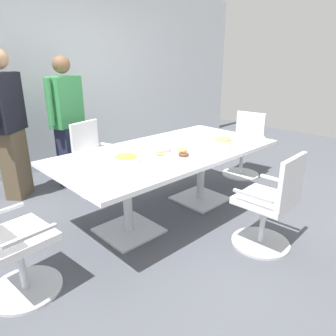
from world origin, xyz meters
name	(u,v)px	position (x,y,z in m)	size (l,w,h in m)	color
ground_plane	(168,214)	(0.00, 0.00, -0.01)	(10.00, 10.00, 0.01)	#4C4F56
back_wall	(58,76)	(0.00, 2.40, 1.40)	(8.00, 0.10, 2.80)	silver
conference_table	(168,161)	(0.00, 0.00, 0.63)	(2.40, 1.20, 0.75)	white
office_chair_0	(10,248)	(-1.69, -0.15, 0.41)	(0.59, 0.59, 0.91)	silver
office_chair_1	(270,207)	(0.22, -1.09, 0.41)	(0.57, 0.57, 0.91)	silver
office_chair_2	(244,148)	(1.69, 0.15, 0.41)	(0.61, 0.61, 0.91)	silver
office_chair_3	(96,162)	(-0.24, 1.09, 0.41)	(0.66, 0.66, 0.91)	silver
person_standing_0	(9,124)	(-1.02, 1.66, 0.92)	(0.52, 0.45, 1.77)	brown
person_standing_1	(67,121)	(-0.32, 1.58, 0.88)	(0.60, 0.36, 1.69)	#232842
snack_bowl_chips_yellow	(126,159)	(-0.56, -0.03, 0.79)	(0.23, 0.23, 0.08)	white
snack_bowl_cookies	(222,142)	(0.51, -0.32, 0.80)	(0.21, 0.21, 0.11)	beige
donut_platter	(173,153)	(-0.09, -0.16, 0.77)	(0.35, 0.35, 0.04)	white
plate_stack	(234,139)	(0.84, -0.25, 0.77)	(0.23, 0.23, 0.04)	white
napkin_pile	(190,140)	(0.38, 0.03, 0.78)	(0.14, 0.14, 0.07)	white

